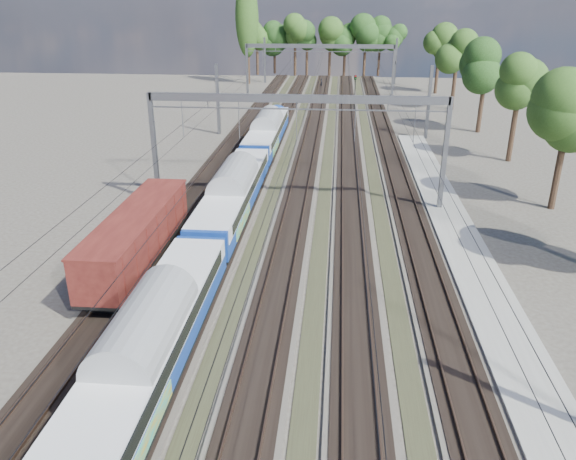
# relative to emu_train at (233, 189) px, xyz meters

# --- Properties ---
(track_bed) EXTENTS (21.00, 130.00, 0.34)m
(track_bed) POSITION_rel_emu_train_xyz_m (4.50, 18.62, -2.41)
(track_bed) COLOR #47423A
(track_bed) RESTS_ON ground
(platform) EXTENTS (3.00, 70.00, 0.30)m
(platform) POSITION_rel_emu_train_xyz_m (16.50, -6.38, -2.36)
(platform) COLOR gray
(platform) RESTS_ON ground
(catenary) EXTENTS (25.65, 130.00, 9.00)m
(catenary) POSITION_rel_emu_train_xyz_m (4.83, 26.30, 3.89)
(catenary) COLOR slate
(catenary) RESTS_ON ground
(tree_belt) EXTENTS (39.17, 97.90, 12.03)m
(tree_belt) POSITION_rel_emu_train_xyz_m (11.68, 67.42, 5.47)
(tree_belt) COLOR black
(tree_belt) RESTS_ON ground
(poplar) EXTENTS (4.40, 4.40, 19.04)m
(poplar) POSITION_rel_emu_train_xyz_m (-10.00, 71.62, 9.37)
(poplar) COLOR black
(poplar) RESTS_ON ground
(emu_train) EXTENTS (2.92, 61.81, 4.27)m
(emu_train) POSITION_rel_emu_train_xyz_m (0.00, 0.00, 0.00)
(emu_train) COLOR black
(emu_train) RESTS_ON ground
(freight_boxcar) EXTENTS (2.84, 13.71, 3.54)m
(freight_boxcar) POSITION_rel_emu_train_xyz_m (-4.50, -8.39, -0.36)
(freight_boxcar) COLOR black
(freight_boxcar) RESTS_ON ground
(worker) EXTENTS (0.46, 0.64, 1.65)m
(worker) POSITION_rel_emu_train_xyz_m (4.34, 68.11, -1.69)
(worker) COLOR black
(worker) RESTS_ON ground
(signal_near) EXTENTS (0.37, 0.34, 5.24)m
(signal_near) POSITION_rel_emu_train_xyz_m (10.01, 44.90, 0.80)
(signal_near) COLOR black
(signal_near) RESTS_ON ground
(signal_far) EXTENTS (0.31, 0.29, 5.11)m
(signal_far) POSITION_rel_emu_train_xyz_m (17.48, 66.31, 0.72)
(signal_far) COLOR black
(signal_far) RESTS_ON ground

